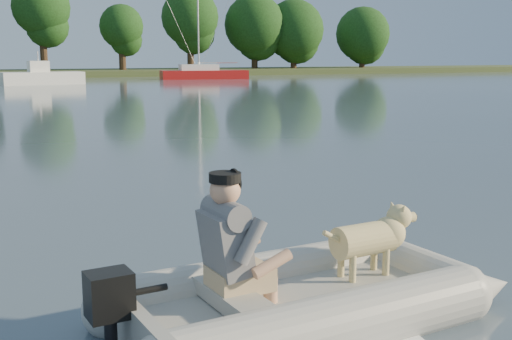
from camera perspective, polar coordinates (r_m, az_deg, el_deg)
name	(u,v)px	position (r m, az deg, el deg)	size (l,w,h in m)	color
water	(316,282)	(6.21, 5.38, -9.92)	(160.00, 160.00, 0.00)	slate
shore_bank	(3,74)	(67.17, -21.58, 7.92)	(160.00, 12.00, 0.70)	#47512D
treeline	(63,22)	(66.78, -16.79, 12.52)	(84.66, 7.35, 9.27)	#332316
dinghy	(307,250)	(5.24, 4.51, -7.07)	(4.49, 2.97, 1.36)	#A9A9A3
man	(228,238)	(4.89, -2.51, -6.07)	(0.71, 0.61, 1.06)	slate
dog	(364,245)	(5.66, 9.58, -6.61)	(0.92, 0.33, 0.61)	tan
outboard_motor	(110,323)	(4.68, -12.82, -13.09)	(0.41, 0.28, 0.77)	black
motorboat	(42,69)	(48.92, -18.52, 8.53)	(5.86, 2.25, 2.48)	white
sailboat	(203,74)	(57.29, -4.71, 8.52)	(7.81, 3.24, 10.42)	#9E1312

